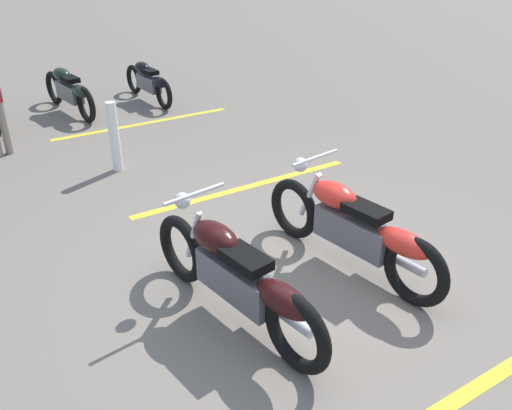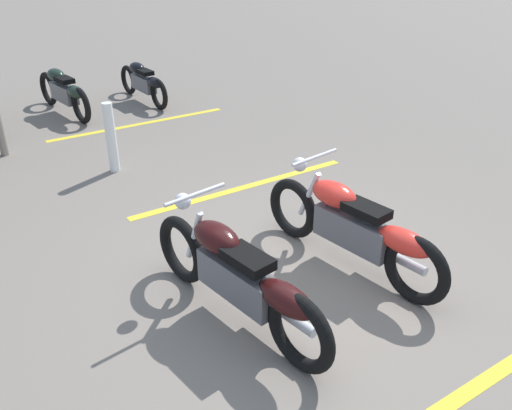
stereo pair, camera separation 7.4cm
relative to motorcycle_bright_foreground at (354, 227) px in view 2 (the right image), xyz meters
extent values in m
plane|color=slate|center=(0.13, 0.69, -0.46)|extent=(60.00, 60.00, 0.00)
torus|color=black|center=(0.84, 0.06, -0.13)|extent=(0.68, 0.16, 0.67)
torus|color=black|center=(-0.72, -0.05, -0.13)|extent=(0.68, 0.16, 0.67)
cube|color=#59595E|center=(0.01, 0.00, -0.04)|extent=(0.85, 0.28, 0.32)
ellipsoid|color=red|center=(0.28, 0.02, 0.26)|extent=(0.54, 0.32, 0.24)
ellipsoid|color=red|center=(-0.56, -0.04, 0.10)|extent=(0.58, 0.28, 0.22)
cube|color=black|center=(-0.12, -0.01, 0.24)|extent=(0.46, 0.27, 0.09)
cylinder|color=silver|center=(0.61, 0.05, 0.13)|extent=(0.27, 0.07, 0.56)
cylinder|color=silver|center=(0.56, 0.04, 0.56)|extent=(0.08, 0.62, 0.04)
sphere|color=silver|center=(0.76, 0.06, 0.42)|extent=(0.15, 0.15, 0.15)
cylinder|color=silver|center=(-0.38, -0.16, -0.20)|extent=(0.70, 0.14, 0.09)
torus|color=black|center=(0.84, 1.44, -0.13)|extent=(0.68, 0.16, 0.67)
torus|color=black|center=(-0.72, 1.32, -0.13)|extent=(0.68, 0.16, 0.67)
cube|color=#59595E|center=(0.01, 1.38, -0.04)|extent=(0.85, 0.28, 0.32)
ellipsoid|color=black|center=(0.28, 1.40, 0.26)|extent=(0.54, 0.32, 0.24)
ellipsoid|color=black|center=(-0.56, 1.33, 0.10)|extent=(0.58, 0.28, 0.22)
cube|color=black|center=(-0.12, 1.37, 0.24)|extent=(0.46, 0.27, 0.09)
cylinder|color=silver|center=(0.61, 1.42, 0.13)|extent=(0.27, 0.08, 0.56)
cylinder|color=silver|center=(0.56, 1.42, 0.56)|extent=(0.08, 0.62, 0.04)
sphere|color=silver|center=(0.76, 1.44, 0.42)|extent=(0.15, 0.15, 0.15)
cylinder|color=silver|center=(-0.38, 1.21, -0.20)|extent=(0.70, 0.14, 0.09)
torus|color=black|center=(7.23, -1.00, -0.17)|extent=(0.58, 0.10, 0.58)
torus|color=black|center=(5.87, -0.98, -0.17)|extent=(0.58, 0.10, 0.58)
cube|color=#59595E|center=(6.51, -0.99, -0.10)|extent=(0.73, 0.20, 0.28)
ellipsoid|color=black|center=(6.74, -0.99, 0.16)|extent=(0.45, 0.25, 0.21)
ellipsoid|color=black|center=(6.01, -0.99, 0.02)|extent=(0.49, 0.21, 0.19)
cube|color=black|center=(6.40, -0.99, 0.15)|extent=(0.38, 0.21, 0.08)
torus|color=black|center=(7.44, 0.56, -0.15)|extent=(0.63, 0.14, 0.63)
torus|color=black|center=(5.98, 0.47, -0.15)|extent=(0.63, 0.14, 0.63)
cube|color=#59595E|center=(6.66, 0.51, -0.07)|extent=(0.80, 0.26, 0.30)
ellipsoid|color=black|center=(6.92, 0.53, 0.21)|extent=(0.50, 0.29, 0.23)
ellipsoid|color=black|center=(6.13, 0.48, 0.06)|extent=(0.54, 0.26, 0.21)
cube|color=black|center=(6.54, 0.50, 0.19)|extent=(0.43, 0.25, 0.08)
cylinder|color=gray|center=(5.26, 1.96, -0.06)|extent=(0.12, 0.12, 0.81)
cylinder|color=white|center=(3.70, 0.88, 0.03)|extent=(0.14, 0.14, 0.98)
cube|color=yellow|center=(-1.69, 0.27, -0.46)|extent=(0.34, 3.20, 0.01)
cube|color=yellow|center=(2.15, -0.23, -0.46)|extent=(0.34, 3.20, 0.01)
cube|color=yellow|center=(5.33, -0.29, -0.46)|extent=(0.34, 3.20, 0.01)
camera|label=1|loc=(-3.03, 3.39, 2.56)|focal=37.26mm
camera|label=2|loc=(-2.98, 3.45, 2.56)|focal=37.26mm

